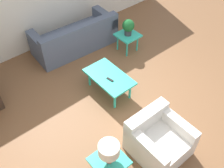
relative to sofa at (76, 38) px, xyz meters
name	(u,v)px	position (x,y,z in m)	size (l,w,h in m)	color
ground_plane	(137,101)	(-2.30, 0.07, -0.30)	(14.00, 14.00, 0.00)	brown
sofa	(76,38)	(0.00, 0.00, 0.00)	(0.99, 2.13, 0.81)	#4C566B
armchair	(158,139)	(-3.33, 0.60, -0.01)	(0.91, 0.88, 0.74)	silver
coffee_table	(109,78)	(-1.71, 0.33, 0.09)	(1.05, 0.61, 0.44)	#2DB79E
side_table_plant	(128,37)	(-0.88, -0.95, 0.09)	(0.52, 0.52, 0.46)	#2DB79E
side_table_lamp	(109,163)	(-3.17, 1.54, 0.09)	(0.52, 0.52, 0.46)	#2DB79E
potted_plant	(128,26)	(-0.88, -0.95, 0.39)	(0.29, 0.29, 0.40)	#333338
table_lamp	(109,150)	(-3.17, 1.54, 0.45)	(0.32, 0.32, 0.41)	red
remote_control	(110,79)	(-1.80, 0.39, 0.15)	(0.16, 0.07, 0.02)	black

